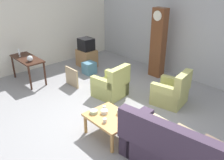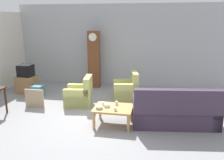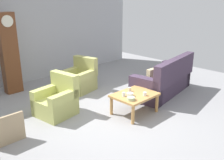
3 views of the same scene
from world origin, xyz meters
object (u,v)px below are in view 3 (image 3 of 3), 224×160
Objects in this scene: bowl_shallow_green at (131,99)px; couch_floral at (164,81)px; armchair_olive_far at (80,80)px; cup_blue_rimmed at (124,94)px; bowl_white_stacked at (130,95)px; grandfather_clock at (9,54)px; cup_cream_tall at (130,89)px; cup_white_porcelain at (145,94)px; framed_picture_leaning at (8,130)px; armchair_olive_near at (57,102)px; coffee_table_wood at (135,97)px.

couch_floral is at bearing 12.44° from bowl_shallow_green.
cup_blue_rimmed is at bearing -99.17° from armchair_olive_far.
bowl_white_stacked is 0.22m from bowl_shallow_green.
grandfather_clock is 3.55m from bowl_white_stacked.
cup_white_porcelain is at bearing -84.40° from cup_cream_tall.
bowl_white_stacked reaches higher than bowl_shallow_green.
framed_picture_leaning is at bearing 159.80° from cup_white_porcelain.
armchair_olive_far is 9.95× the size of cup_cream_tall.
grandfather_clock reaches higher than couch_floral.
cup_cream_tall is at bearing -36.66° from armchair_olive_near.
armchair_olive_near reaches higher than cup_cream_tall.
armchair_olive_far is at bearing 128.66° from couch_floral.
grandfather_clock is (-1.39, 3.28, 0.70)m from coffee_table_wood.
cup_cream_tall is 0.54× the size of bowl_shallow_green.
couch_floral is 1.52m from cup_white_porcelain.
armchair_olive_far is 2.03m from grandfather_clock.
framed_picture_leaning is at bearing 163.44° from coffee_table_wood.
bowl_shallow_green is at bearing -54.53° from armchair_olive_near.
coffee_table_wood is 6.24× the size of bowl_white_stacked.
cup_white_porcelain reaches higher than bowl_white_stacked.
couch_floral reaches higher than cup_white_porcelain.
cup_white_porcelain is 0.88× the size of cup_cream_tall.
coffee_table_wood is at bearing -91.30° from armchair_olive_far.
coffee_table_wood is 5.51× the size of bowl_shallow_green.
cup_blue_rimmed is at bearing -70.81° from grandfather_clock.
bowl_white_stacked is (1.22, -3.28, -0.59)m from grandfather_clock.
coffee_table_wood is at bearing -67.04° from grandfather_clock.
cup_white_porcelain is at bearing -20.20° from framed_picture_leaning.
couch_floral is 1.90m from bowl_shallow_green.
cup_white_porcelain is at bearing -89.00° from armchair_olive_far.
bowl_shallow_green is at bearing -152.53° from coffee_table_wood.
couch_floral is 12.66× the size of bowl_shallow_green.
bowl_white_stacked is (2.43, -0.78, 0.23)m from framed_picture_leaning.
cup_white_porcelain is (1.39, -1.42, 0.20)m from armchair_olive_near.
bowl_white_stacked is (1.13, -1.21, 0.20)m from armchair_olive_near.
cup_cream_tall is (0.32, 0.12, 0.00)m from cup_blue_rimmed.
cup_cream_tall is 0.61× the size of bowl_white_stacked.
framed_picture_leaning reaches higher than coffee_table_wood.
couch_floral is 1.01× the size of grandfather_clock.
bowl_white_stacked is at bearing 46.59° from bowl_shallow_green.
cup_cream_tall reaches higher than framed_picture_leaning.
bowl_white_stacked is (-0.22, -0.21, -0.01)m from cup_cream_tall.
armchair_olive_near reaches higher than coffee_table_wood.
bowl_white_stacked is (-0.26, 0.21, -0.00)m from cup_white_porcelain.
cup_blue_rimmed is (-0.28, 0.08, 0.11)m from coffee_table_wood.
coffee_table_wood is 0.24m from cup_cream_tall.
grandfather_clock is 3.45m from cup_cream_tall.
armchair_olive_near and armchair_olive_far have the same top height.
couch_floral reaches higher than cup_cream_tall.
bowl_white_stacked reaches higher than coffee_table_wood.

